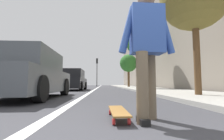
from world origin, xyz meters
TOP-DOWN VIEW (x-y plane):
  - ground_plane at (10.00, 0.00)m, footprint 80.00×80.00m
  - lane_stripe_white at (20.00, 1.06)m, footprint 52.00×0.16m
  - sidewalk_curb at (18.00, -3.05)m, footprint 52.00×3.20m
  - building_facade at (22.00, -5.49)m, footprint 40.00×1.20m
  - skateboard at (1.46, 0.16)m, footprint 0.85×0.22m
  - skater_person at (1.31, -0.19)m, footprint 0.47×0.72m
  - parked_car_near at (4.54, 2.74)m, footprint 4.14×2.00m
  - parked_car_mid at (11.21, 2.66)m, footprint 4.20×1.89m
  - traffic_light at (25.06, 1.46)m, footprint 0.33×0.28m
  - street_tree_mid at (12.36, -2.65)m, footprint 2.43×2.43m
  - street_tree_far at (18.93, -2.65)m, footprint 2.14×2.14m

SIDE VIEW (x-z plane):
  - ground_plane at x=10.00m, z-range 0.00..0.00m
  - lane_stripe_white at x=20.00m, z-range 0.00..0.01m
  - sidewalk_curb at x=18.00m, z-range 0.00..0.11m
  - skateboard at x=1.46m, z-range 0.04..0.15m
  - parked_car_mid at x=11.21m, z-range -0.04..1.43m
  - parked_car_near at x=4.54m, z-range -0.03..1.46m
  - skater_person at x=1.31m, z-range 0.12..1.76m
  - street_tree_far at x=18.93m, z-range 0.92..4.96m
  - traffic_light at x=25.06m, z-range 0.84..5.33m
  - street_tree_mid at x=12.36m, z-range 1.33..6.49m
  - building_facade at x=22.00m, z-range 0.00..13.09m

